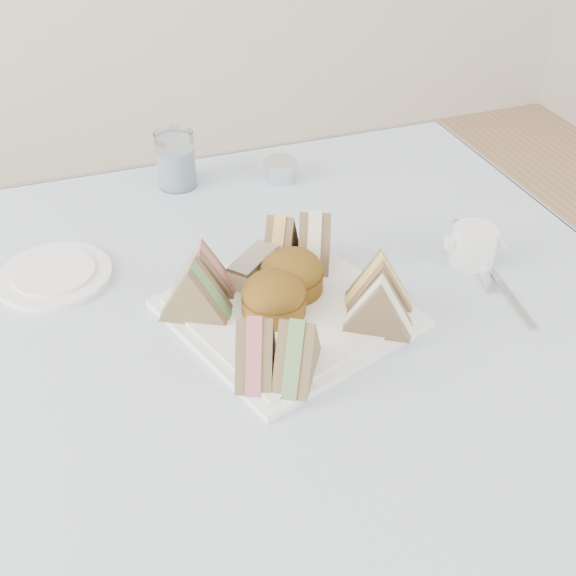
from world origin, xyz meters
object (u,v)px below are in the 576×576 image
object	(u,v)px
table	(295,476)
water_glass	(176,160)
serving_plate	(288,313)
creamer_jug	(473,246)

from	to	relation	value
table	water_glass	xyz separation A→B (m)	(-0.08, 0.41, 0.43)
serving_plate	water_glass	xyz separation A→B (m)	(-0.06, 0.43, 0.05)
table	water_glass	world-z (taller)	water_glass
water_glass	creamer_jug	bearing A→B (deg)	-46.67
serving_plate	creamer_jug	size ratio (longest dim) A/B	4.22
creamer_jug	table	bearing A→B (deg)	-172.83
table	creamer_jug	xyz separation A→B (m)	(0.30, 0.02, 0.41)
serving_plate	water_glass	size ratio (longest dim) A/B	2.82
table	creamer_jug	distance (m)	0.50
water_glass	creamer_jug	world-z (taller)	water_glass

